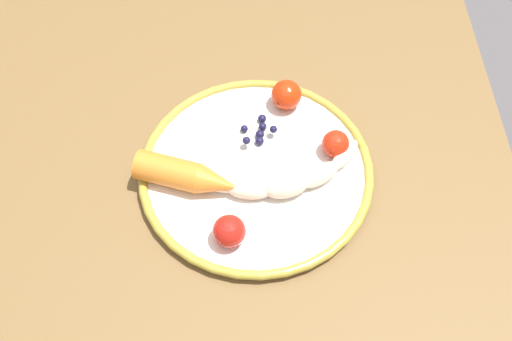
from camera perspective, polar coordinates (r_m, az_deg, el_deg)
dining_table at (r=0.89m, az=-1.55°, el=-6.11°), size 1.16×0.74×0.71m
plate at (r=0.83m, az=0.00°, el=-0.11°), size 0.30×0.30×0.02m
banana at (r=0.81m, az=2.47°, el=-0.83°), size 0.10×0.23×0.03m
carrot_orange at (r=0.81m, az=-6.03°, el=-0.50°), size 0.08×0.14×0.04m
blueberry_pile at (r=0.85m, az=0.24°, el=3.50°), size 0.05×0.05×0.02m
tomato_near at (r=0.84m, az=7.07°, el=2.37°), size 0.04×0.04×0.04m
tomato_mid at (r=0.76m, az=-2.40°, el=-5.41°), size 0.04×0.04×0.04m
tomato_far at (r=0.88m, az=2.71°, el=6.73°), size 0.04×0.04×0.04m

